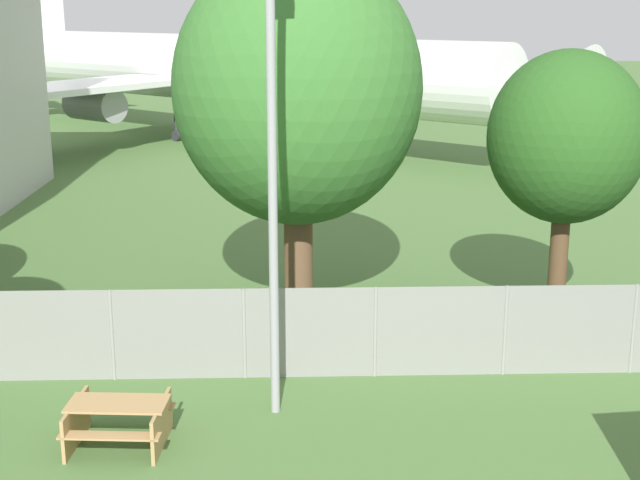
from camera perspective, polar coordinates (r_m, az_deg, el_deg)
perimeter_fence at (r=17.44m, az=3.56°, el=-5.90°), size 56.07×0.07×1.83m
airplane at (r=49.96m, az=-6.45°, el=10.80°), size 34.12×30.76×11.10m
picnic_bench_open_grass at (r=15.31m, az=-12.77°, el=-11.08°), size 1.73×1.52×0.76m
tree_behind_benches at (r=19.62m, az=-1.46°, el=9.61°), size 5.44×5.44×8.33m
tree_far_right at (r=19.88m, az=15.51°, el=6.27°), size 3.39×3.39×6.22m
light_mast at (r=14.82m, az=-3.13°, el=8.73°), size 0.44×0.44×9.20m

